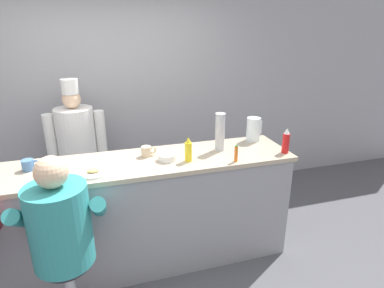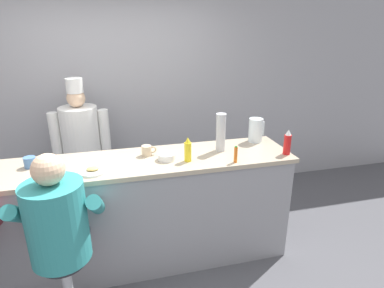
# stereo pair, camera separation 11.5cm
# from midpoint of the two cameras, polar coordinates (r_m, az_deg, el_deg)

# --- Properties ---
(ground_plane) EXTENTS (20.00, 20.00, 0.00)m
(ground_plane) POSITION_cam_midpoint_polar(r_m,az_deg,el_deg) (3.14, -9.08, -23.35)
(ground_plane) COLOR #4C4C51
(wall_back) EXTENTS (10.00, 0.06, 2.70)m
(wall_back) POSITION_cam_midpoint_polar(r_m,az_deg,el_deg) (4.08, -12.61, 8.44)
(wall_back) COLOR #99999E
(wall_back) RESTS_ON ground_plane
(diner_counter) EXTENTS (3.03, 0.64, 1.05)m
(diner_counter) POSITION_cam_midpoint_polar(r_m,az_deg,el_deg) (3.07, -10.25, -12.09)
(diner_counter) COLOR gray
(diner_counter) RESTS_ON ground_plane
(ketchup_bottle_red) EXTENTS (0.07, 0.07, 0.24)m
(ketchup_bottle_red) POSITION_cam_midpoint_polar(r_m,az_deg,el_deg) (3.05, 17.64, 0.20)
(ketchup_bottle_red) COLOR red
(ketchup_bottle_red) RESTS_ON diner_counter
(mustard_bottle_yellow) EXTENTS (0.06, 0.06, 0.22)m
(mustard_bottle_yellow) POSITION_cam_midpoint_polar(r_m,az_deg,el_deg) (2.76, 0.44, -1.09)
(mustard_bottle_yellow) COLOR yellow
(mustard_bottle_yellow) RESTS_ON diner_counter
(hot_sauce_bottle_orange) EXTENTS (0.03, 0.03, 0.15)m
(hot_sauce_bottle_orange) POSITION_cam_midpoint_polar(r_m,az_deg,el_deg) (2.78, 8.95, -1.86)
(hot_sauce_bottle_orange) COLOR orange
(hot_sauce_bottle_orange) RESTS_ON diner_counter
(water_pitcher_clear) EXTENTS (0.16, 0.14, 0.24)m
(water_pitcher_clear) POSITION_cam_midpoint_polar(r_m,az_deg,el_deg) (3.30, 12.23, 2.42)
(water_pitcher_clear) COLOR silver
(water_pitcher_clear) RESTS_ON diner_counter
(breakfast_plate) EXTENTS (0.23, 0.23, 0.05)m
(breakfast_plate) POSITION_cam_midpoint_polar(r_m,az_deg,el_deg) (2.69, -16.03, -4.58)
(breakfast_plate) COLOR white
(breakfast_plate) RESTS_ON diner_counter
(cereal_bowl) EXTENTS (0.15, 0.15, 0.06)m
(cereal_bowl) POSITION_cam_midpoint_polar(r_m,az_deg,el_deg) (2.82, -3.33, -2.27)
(cereal_bowl) COLOR white
(cereal_bowl) RESTS_ON diner_counter
(coffee_mug_tan) EXTENTS (0.14, 0.09, 0.09)m
(coffee_mug_tan) POSITION_cam_midpoint_polar(r_m,az_deg,el_deg) (2.92, -6.87, -1.17)
(coffee_mug_tan) COLOR beige
(coffee_mug_tan) RESTS_ON diner_counter
(coffee_mug_blue) EXTENTS (0.14, 0.10, 0.09)m
(coffee_mug_blue) POSITION_cam_midpoint_polar(r_m,az_deg,el_deg) (2.95, -25.79, -2.92)
(coffee_mug_blue) COLOR #4C7AB2
(coffee_mug_blue) RESTS_ON diner_counter
(cup_stack_steel) EXTENTS (0.09, 0.09, 0.36)m
(cup_stack_steel) POSITION_cam_midpoint_polar(r_m,az_deg,el_deg) (2.98, 6.23, 2.06)
(cup_stack_steel) COLOR #B7BABF
(cup_stack_steel) RESTS_ON diner_counter
(diner_seated_teal) EXTENTS (0.62, 0.61, 1.40)m
(diner_seated_teal) POSITION_cam_midpoint_polar(r_m,az_deg,el_deg) (2.45, -21.38, -13.20)
(diner_seated_teal) COLOR #B2B5BA
(diner_seated_teal) RESTS_ON ground_plane
(cook_in_whites_near) EXTENTS (0.64, 0.41, 1.64)m
(cook_in_whites_near) POSITION_cam_midpoint_polar(r_m,az_deg,el_deg) (3.81, -18.20, 0.03)
(cook_in_whites_near) COLOR #232328
(cook_in_whites_near) RESTS_ON ground_plane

